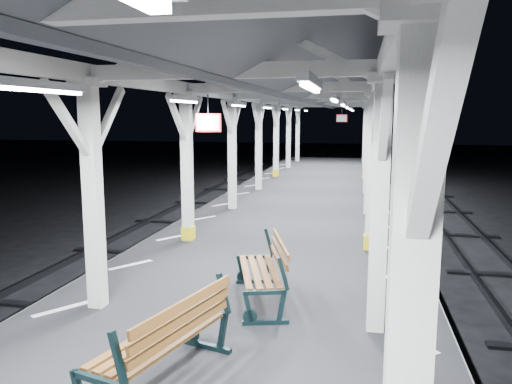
% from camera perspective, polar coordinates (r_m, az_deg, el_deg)
% --- Properties ---
extents(ground, '(120.00, 120.00, 0.00)m').
position_cam_1_polar(ground, '(9.42, 0.14, -15.08)').
color(ground, black).
rests_on(ground, ground).
extents(platform, '(6.00, 50.00, 1.00)m').
position_cam_1_polar(platform, '(9.22, 0.15, -12.24)').
color(platform, black).
rests_on(platform, ground).
extents(hazard_stripes_left, '(1.00, 48.00, 0.01)m').
position_cam_1_polar(hazard_stripes_left, '(9.82, -14.14, -8.08)').
color(hazard_stripes_left, silver).
rests_on(hazard_stripes_left, platform).
extents(hazard_stripes_right, '(1.00, 48.00, 0.01)m').
position_cam_1_polar(hazard_stripes_right, '(8.92, 16.00, -9.90)').
color(hazard_stripes_right, silver).
rests_on(hazard_stripes_right, platform).
extents(track_left, '(2.20, 60.00, 0.16)m').
position_cam_1_polar(track_left, '(11.42, -25.78, -11.19)').
color(track_left, '#2D2D33').
rests_on(track_left, ground).
extents(canopy, '(5.40, 49.00, 4.65)m').
position_cam_1_polar(canopy, '(8.62, 0.13, 13.81)').
color(canopy, silver).
rests_on(canopy, platform).
extents(bench_near, '(1.13, 1.95, 0.99)m').
position_cam_1_polar(bench_near, '(5.44, -9.98, -16.11)').
color(bench_near, black).
rests_on(bench_near, platform).
extents(bench_mid, '(1.12, 1.87, 0.96)m').
position_cam_1_polar(bench_mid, '(7.61, 1.21, -8.81)').
color(bench_mid, black).
rests_on(bench_mid, platform).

